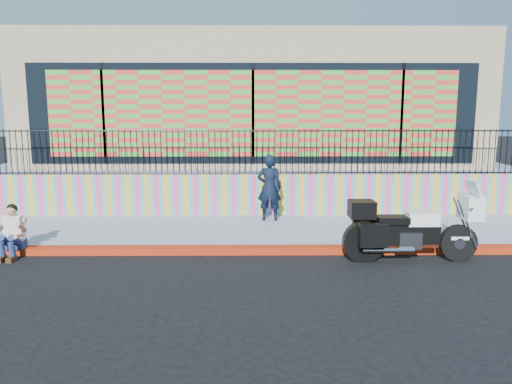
{
  "coord_description": "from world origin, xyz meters",
  "views": [
    {
      "loc": [
        -0.06,
        -10.08,
        2.99
      ],
      "look_at": [
        0.05,
        1.2,
        1.1
      ],
      "focal_mm": 35.0,
      "sensor_mm": 36.0,
      "label": 1
    }
  ],
  "objects": [
    {
      "name": "seated_man",
      "position": [
        -4.91,
        -0.27,
        0.45
      ],
      "size": [
        0.54,
        0.71,
        1.06
      ],
      "color": "navy",
      "rests_on": "ground"
    },
    {
      "name": "police_officer",
      "position": [
        0.41,
        2.5,
        1.0
      ],
      "size": [
        0.64,
        0.44,
        1.7
      ],
      "primitive_type": "imported",
      "rotation": [
        0.0,
        0.0,
        3.08
      ],
      "color": "black",
      "rests_on": "sidewalk"
    },
    {
      "name": "metal_fence",
      "position": [
        0.0,
        3.25,
        1.85
      ],
      "size": [
        15.8,
        0.04,
        1.2
      ],
      "primitive_type": null,
      "color": "black",
      "rests_on": "mural_wall"
    },
    {
      "name": "red_curb",
      "position": [
        0.0,
        0.0,
        0.07
      ],
      "size": [
        16.0,
        0.3,
        0.15
      ],
      "primitive_type": "cube",
      "color": "#A0230B",
      "rests_on": "ground"
    },
    {
      "name": "elevated_platform",
      "position": [
        0.0,
        8.35,
        0.62
      ],
      "size": [
        16.0,
        10.0,
        1.25
      ],
      "primitive_type": "cube",
      "color": "#8E94AB",
      "rests_on": "ground"
    },
    {
      "name": "ground",
      "position": [
        0.0,
        0.0,
        0.0
      ],
      "size": [
        90.0,
        90.0,
        0.0
      ],
      "primitive_type": "plane",
      "color": "black",
      "rests_on": "ground"
    },
    {
      "name": "mural_wall",
      "position": [
        0.0,
        3.25,
        0.7
      ],
      "size": [
        16.0,
        0.2,
        1.1
      ],
      "primitive_type": "cube",
      "color": "#FF438C",
      "rests_on": "sidewalk"
    },
    {
      "name": "sidewalk",
      "position": [
        0.0,
        1.65,
        0.07
      ],
      "size": [
        16.0,
        3.0,
        0.15
      ],
      "primitive_type": "cube",
      "color": "#8E94AB",
      "rests_on": "ground"
    },
    {
      "name": "storefront_building",
      "position": [
        0.0,
        8.13,
        3.25
      ],
      "size": [
        14.0,
        8.06,
        4.0
      ],
      "color": "tan",
      "rests_on": "elevated_platform"
    },
    {
      "name": "police_motorcycle",
      "position": [
        3.05,
        -0.54,
        0.68
      ],
      "size": [
        2.62,
        0.86,
        1.63
      ],
      "color": "black",
      "rests_on": "ground"
    }
  ]
}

